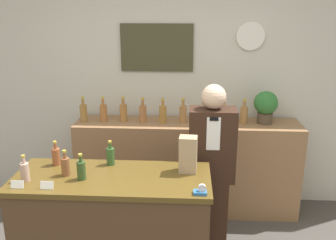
{
  "coord_description": "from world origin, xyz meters",
  "views": [
    {
      "loc": [
        0.2,
        -2.02,
        2.18
      ],
      "look_at": [
        0.03,
        1.09,
        1.22
      ],
      "focal_mm": 40.0,
      "sensor_mm": 36.0,
      "label": 1
    }
  ],
  "objects_px": {
    "potted_plant": "(266,105)",
    "paper_bag": "(188,154)",
    "tape_dispenser": "(201,191)",
    "shopkeeper": "(211,173)"
  },
  "relations": [
    {
      "from": "potted_plant",
      "to": "paper_bag",
      "type": "distance_m",
      "value": 1.4
    },
    {
      "from": "tape_dispenser",
      "to": "potted_plant",
      "type": "bearing_deg",
      "value": 65.08
    },
    {
      "from": "potted_plant",
      "to": "tape_dispenser",
      "type": "distance_m",
      "value": 1.67
    },
    {
      "from": "paper_bag",
      "to": "tape_dispenser",
      "type": "relative_size",
      "value": 3.09
    },
    {
      "from": "potted_plant",
      "to": "tape_dispenser",
      "type": "relative_size",
      "value": 3.76
    },
    {
      "from": "shopkeeper",
      "to": "tape_dispenser",
      "type": "relative_size",
      "value": 17.41
    },
    {
      "from": "shopkeeper",
      "to": "potted_plant",
      "type": "distance_m",
      "value": 1.05
    },
    {
      "from": "potted_plant",
      "to": "tape_dispenser",
      "type": "bearing_deg",
      "value": -114.92
    },
    {
      "from": "paper_bag",
      "to": "shopkeeper",
      "type": "bearing_deg",
      "value": 62.52
    },
    {
      "from": "shopkeeper",
      "to": "paper_bag",
      "type": "relative_size",
      "value": 5.63
    }
  ]
}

